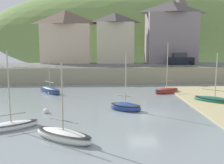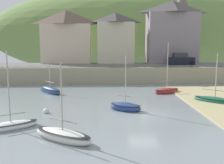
# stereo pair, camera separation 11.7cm
# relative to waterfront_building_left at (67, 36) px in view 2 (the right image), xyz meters

# --- Properties ---
(ground) EXTENTS (48.00, 41.00, 0.61)m
(ground) POSITION_rel_waterfront_building_left_xyz_m (11.21, -34.76, -6.89)
(ground) COLOR gray
(quay_seawall) EXTENTS (48.00, 9.40, 2.40)m
(quay_seawall) POSITION_rel_waterfront_building_left_xyz_m (9.81, -7.70, -5.70)
(quay_seawall) COLOR gray
(quay_seawall) RESTS_ON ground
(hillside_backdrop) EXTENTS (80.00, 44.00, 24.02)m
(hillside_backdrop) POSITION_rel_waterfront_building_left_xyz_m (14.39, 30.00, 1.35)
(hillside_backdrop) COLOR olive
(hillside_backdrop) RESTS_ON ground
(waterfront_building_left) EXTENTS (8.71, 4.47, 9.12)m
(waterfront_building_left) POSITION_rel_waterfront_building_left_xyz_m (0.00, 0.00, 0.00)
(waterfront_building_left) COLOR beige
(waterfront_building_left) RESTS_ON ground
(waterfront_building_centre) EXTENTS (6.61, 5.16, 8.74)m
(waterfront_building_centre) POSITION_rel_waterfront_building_left_xyz_m (8.59, 0.00, -0.21)
(waterfront_building_centre) COLOR beige
(waterfront_building_centre) RESTS_ON ground
(waterfront_building_right) EXTENTS (8.97, 5.01, 10.85)m
(waterfront_building_right) POSITION_rel_waterfront_building_left_xyz_m (18.63, 0.00, 0.86)
(waterfront_building_right) COLOR gray
(waterfront_building_right) RESTS_ON ground
(church_with_spire) EXTENTS (3.00, 3.00, 13.94)m
(church_with_spire) POSITION_rel_waterfront_building_left_xyz_m (21.41, 4.00, 2.53)
(church_with_spire) COLOR tan
(church_with_spire) RESTS_ON ground
(sailboat_white_hull) EXTENTS (3.57, 3.97, 4.07)m
(sailboat_white_hull) POSITION_rel_waterfront_building_left_xyz_m (-0.10, -15.45, -6.75)
(sailboat_white_hull) COLOR navy
(sailboat_white_hull) RESTS_ON ground
(motorboat_with_cabin) EXTENTS (3.95, 3.02, 5.71)m
(motorboat_with_cabin) POSITION_rel_waterfront_building_left_xyz_m (-0.30, -28.68, -6.81)
(motorboat_with_cabin) COLOR white
(motorboat_with_cabin) RESTS_ON ground
(fishing_boat_green) EXTENTS (3.70, 2.77, 6.21)m
(fishing_boat_green) POSITION_rel_waterfront_building_left_xyz_m (14.05, -15.97, -6.78)
(fishing_boat_green) COLOR #A92A21
(fishing_boat_green) RESTS_ON ground
(rowboat_small_beached) EXTENTS (4.06, 3.77, 5.20)m
(rowboat_small_beached) POSITION_rel_waterfront_building_left_xyz_m (17.65, -21.34, -6.79)
(rowboat_small_beached) COLOR #17583F
(rowboat_small_beached) RESTS_ON ground
(sailboat_tall_mast) EXTENTS (3.25, 2.68, 5.14)m
(sailboat_tall_mast) POSITION_rel_waterfront_building_left_xyz_m (8.33, -23.90, -6.75)
(sailboat_tall_mast) COLOR navy
(sailboat_tall_mast) RESTS_ON ground
(sailboat_nearest_shore) EXTENTS (4.39, 3.53, 5.09)m
(sailboat_nearest_shore) POSITION_rel_waterfront_building_left_xyz_m (3.72, -30.97, -6.76)
(sailboat_nearest_shore) COLOR silver
(sailboat_nearest_shore) RESTS_ON ground
(parked_car_near_slipway) EXTENTS (4.25, 2.11, 1.95)m
(parked_car_near_slipway) POSITION_rel_waterfront_building_left_xyz_m (19.09, -4.50, -3.85)
(parked_car_near_slipway) COLOR black
(parked_car_near_slipway) RESTS_ON ground
(mooring_buoy) EXTENTS (0.50, 0.50, 0.50)m
(mooring_buoy) POSITION_rel_waterfront_building_left_xyz_m (1.32, -24.60, -6.90)
(mooring_buoy) COLOR silver
(mooring_buoy) RESTS_ON ground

